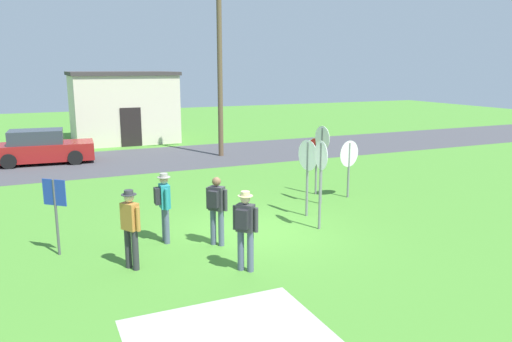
{
  "coord_description": "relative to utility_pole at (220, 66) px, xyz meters",
  "views": [
    {
      "loc": [
        -4.93,
        -11.31,
        4.24
      ],
      "look_at": [
        0.77,
        1.42,
        1.3
      ],
      "focal_mm": 34.69,
      "sensor_mm": 36.0,
      "label": 1
    }
  ],
  "objects": [
    {
      "name": "ground_plane",
      "position": [
        -3.21,
        -11.07,
        -4.31
      ],
      "size": [
        80.0,
        80.0,
        0.0
      ],
      "primitive_type": "plane",
      "color": "#47842D"
    },
    {
      "name": "street_asphalt",
      "position": [
        -3.21,
        0.5,
        -4.31
      ],
      "size": [
        60.0,
        6.4,
        0.01
      ],
      "primitive_type": "cube",
      "color": "#424247",
      "rests_on": "ground"
    },
    {
      "name": "concrete_path",
      "position": [
        -5.59,
        -15.56,
        -4.31
      ],
      "size": [
        3.2,
        2.4,
        0.01
      ],
      "primitive_type": "cube",
      "color": "#ADAAA3",
      "rests_on": "ground"
    },
    {
      "name": "building_background",
      "position": [
        -3.44,
        7.25,
        -2.31
      ],
      "size": [
        5.79,
        5.21,
        3.98
      ],
      "color": "beige",
      "rests_on": "ground"
    },
    {
      "name": "utility_pole",
      "position": [
        0.0,
        0.0,
        0.0
      ],
      "size": [
        1.8,
        0.24,
        8.25
      ],
      "color": "brown",
      "rests_on": "ground"
    },
    {
      "name": "parked_car_on_street",
      "position": [
        -8.0,
        1.49,
        -3.62
      ],
      "size": [
        4.42,
        2.26,
        1.51
      ],
      "color": "maroon",
      "rests_on": "ground"
    },
    {
      "name": "stop_sign_rear_left",
      "position": [
        -0.11,
        -9.44,
        -2.62
      ],
      "size": [
        0.08,
        0.75,
        2.47
      ],
      "color": "slate",
      "rests_on": "ground"
    },
    {
      "name": "stop_sign_tallest",
      "position": [
        0.36,
        -8.33,
        -2.98
      ],
      "size": [
        0.25,
        0.82,
        1.95
      ],
      "color": "slate",
      "rests_on": "ground"
    },
    {
      "name": "stop_sign_nearest",
      "position": [
        -1.45,
        -11.56,
        -2.68
      ],
      "size": [
        0.1,
        0.76,
        2.38
      ],
      "color": "slate",
      "rests_on": "ground"
    },
    {
      "name": "stop_sign_low_front",
      "position": [
        -1.16,
        -10.38,
        -2.77
      ],
      "size": [
        0.13,
        0.88,
        2.23
      ],
      "color": "slate",
      "rests_on": "ground"
    },
    {
      "name": "stop_sign_rear_right",
      "position": [
        1.13,
        -9.11,
        -3.02
      ],
      "size": [
        0.84,
        0.23,
        1.9
      ],
      "color": "slate",
      "rests_on": "ground"
    },
    {
      "name": "person_in_dark_shirt",
      "position": [
        -4.36,
        -11.61,
        -3.33
      ],
      "size": [
        0.47,
        0.48,
        1.69
      ],
      "color": "#4C5670",
      "rests_on": "ground"
    },
    {
      "name": "person_near_signs",
      "position": [
        -5.46,
        -10.88,
        -3.3
      ],
      "size": [
        0.4,
        0.57,
        1.74
      ],
      "color": "#4C5670",
      "rests_on": "ground"
    },
    {
      "name": "person_on_left",
      "position": [
        -6.5,
        -12.22,
        -3.33
      ],
      "size": [
        0.38,
        0.5,
        1.74
      ],
      "color": "#2D2D33",
      "rests_on": "ground"
    },
    {
      "name": "person_holding_notes",
      "position": [
        -4.34,
        -13.32,
        -3.3
      ],
      "size": [
        0.47,
        0.48,
        1.74
      ],
      "color": "#4C5670",
      "rests_on": "ground"
    },
    {
      "name": "info_panel_leftmost",
      "position": [
        -7.89,
        -10.71,
        -3.08
      ],
      "size": [
        0.47,
        0.42,
        1.78
      ],
      "color": "#4C4C51",
      "rests_on": "ground"
    }
  ]
}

